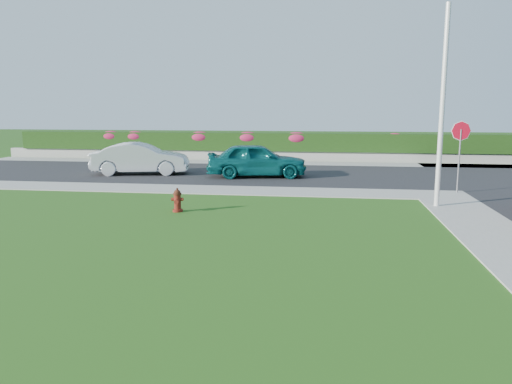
# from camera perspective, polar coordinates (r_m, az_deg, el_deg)

# --- Properties ---
(ground) EXTENTS (120.00, 120.00, 0.00)m
(ground) POSITION_cam_1_polar(r_m,az_deg,el_deg) (10.95, -6.64, -7.70)
(ground) COLOR black
(ground) RESTS_ON ground
(street_far) EXTENTS (26.00, 8.00, 0.04)m
(street_far) POSITION_cam_1_polar(r_m,az_deg,el_deg) (25.50, -9.61, 2.23)
(street_far) COLOR black
(street_far) RESTS_ON ground
(sidewalk_far) EXTENTS (24.00, 2.00, 0.04)m
(sidewalk_far) POSITION_cam_1_polar(r_m,az_deg,el_deg) (21.23, -16.25, 0.50)
(sidewalk_far) COLOR gray
(sidewalk_far) RESTS_ON ground
(curb_corner) EXTENTS (2.00, 2.00, 0.04)m
(curb_corner) POSITION_cam_1_polar(r_m,az_deg,el_deg) (19.85, 20.44, -0.34)
(curb_corner) COLOR gray
(curb_corner) RESTS_ON ground
(sidewalk_beyond) EXTENTS (34.00, 2.00, 0.04)m
(sidewalk_beyond) POSITION_cam_1_polar(r_m,az_deg,el_deg) (29.51, 0.78, 3.36)
(sidewalk_beyond) COLOR gray
(sidewalk_beyond) RESTS_ON ground
(retaining_wall) EXTENTS (34.00, 0.40, 0.60)m
(retaining_wall) POSITION_cam_1_polar(r_m,az_deg,el_deg) (30.96, 1.14, 4.17)
(retaining_wall) COLOR gray
(retaining_wall) RESTS_ON ground
(hedge) EXTENTS (32.00, 0.90, 1.10)m
(hedge) POSITION_cam_1_polar(r_m,az_deg,el_deg) (30.99, 1.16, 5.75)
(hedge) COLOR black
(hedge) RESTS_ON retaining_wall
(fire_hydrant) EXTENTS (0.39, 0.37, 0.75)m
(fire_hydrant) POSITION_cam_1_polar(r_m,az_deg,el_deg) (15.89, -8.97, -0.97)
(fire_hydrant) COLOR #4B110B
(fire_hydrant) RESTS_ON ground
(sedan_teal) EXTENTS (4.89, 2.63, 1.58)m
(sedan_teal) POSITION_cam_1_polar(r_m,az_deg,el_deg) (23.33, 0.08, 3.69)
(sedan_teal) COLOR #0B5455
(sedan_teal) RESTS_ON street_far
(sedan_silver) EXTENTS (4.84, 2.47, 1.52)m
(sedan_silver) POSITION_cam_1_polar(r_m,az_deg,el_deg) (24.90, -13.05, 3.75)
(sedan_silver) COLOR #B6BABF
(sedan_silver) RESTS_ON street_far
(utility_pole) EXTENTS (0.16, 0.16, 6.47)m
(utility_pole) POSITION_cam_1_polar(r_m,az_deg,el_deg) (17.25, 20.52, 8.99)
(utility_pole) COLOR silver
(utility_pole) RESTS_ON ground
(stop_sign) EXTENTS (0.75, 0.14, 2.76)m
(stop_sign) POSITION_cam_1_polar(r_m,az_deg,el_deg) (20.34, 22.33, 5.59)
(stop_sign) COLOR slate
(stop_sign) RESTS_ON ground
(flower_clump_a) EXTENTS (1.32, 0.85, 0.66)m
(flower_clump_a) POSITION_cam_1_polar(r_m,az_deg,el_deg) (33.59, -16.22, 6.17)
(flower_clump_a) COLOR #C22155
(flower_clump_a) RESTS_ON hedge
(flower_clump_b) EXTENTS (1.34, 0.86, 0.67)m
(flower_clump_b) POSITION_cam_1_polar(r_m,az_deg,el_deg) (32.96, -13.62, 6.21)
(flower_clump_b) COLOR #C22155
(flower_clump_b) RESTS_ON hedge
(flower_clump_c) EXTENTS (1.41, 0.91, 0.71)m
(flower_clump_c) POSITION_cam_1_polar(r_m,az_deg,el_deg) (31.65, -6.43, 6.27)
(flower_clump_c) COLOR #C22155
(flower_clump_c) RESTS_ON hedge
(flower_clump_d) EXTENTS (1.42, 0.91, 0.71)m
(flower_clump_d) POSITION_cam_1_polar(r_m,az_deg,el_deg) (31.04, -0.96, 6.26)
(flower_clump_d) COLOR #C22155
(flower_clump_d) RESTS_ON hedge
(flower_clump_e) EXTENTS (1.45, 0.93, 0.73)m
(flower_clump_e) POSITION_cam_1_polar(r_m,az_deg,el_deg) (30.71, 4.67, 6.18)
(flower_clump_e) COLOR #C22155
(flower_clump_e) RESTS_ON hedge
(flower_clump_f) EXTENTS (1.01, 0.65, 0.51)m
(flower_clump_f) POSITION_cam_1_polar(r_m,az_deg,el_deg) (30.92, 15.59, 6.04)
(flower_clump_f) COLOR #C22155
(flower_clump_f) RESTS_ON hedge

